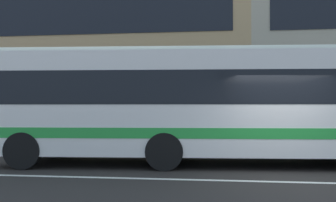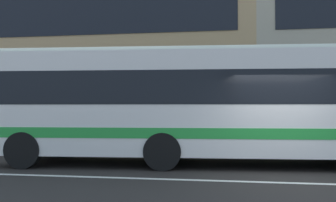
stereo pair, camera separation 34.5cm
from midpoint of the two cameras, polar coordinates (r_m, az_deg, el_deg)
name	(u,v)px [view 2 (the right image)]	position (r m, az deg, el deg)	size (l,w,h in m)	color
ground_plane	(294,183)	(8.69, 20.27, -11.99)	(160.00, 160.00, 0.00)	#282422
lane_centre_line	(294,183)	(8.69, 20.27, -11.96)	(60.00, 0.16, 0.01)	silver
hedge_row_far	(319,142)	(14.91, 23.16, -5.95)	(21.46, 1.10, 0.73)	#214A27
apartment_block_left	(72,44)	(25.67, -14.38, 8.58)	(23.60, 8.16, 11.87)	tan
transit_bus	(189,102)	(10.75, 4.22, -0.16)	(11.13, 3.29, 3.31)	silver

